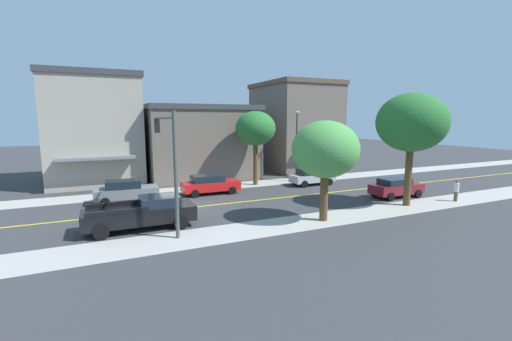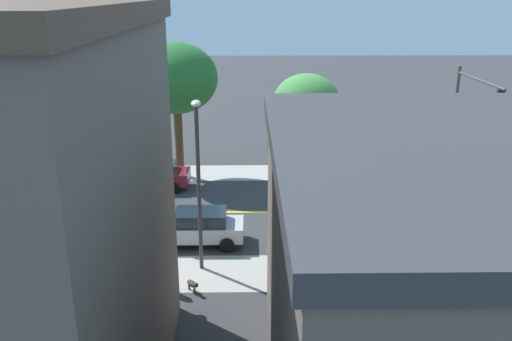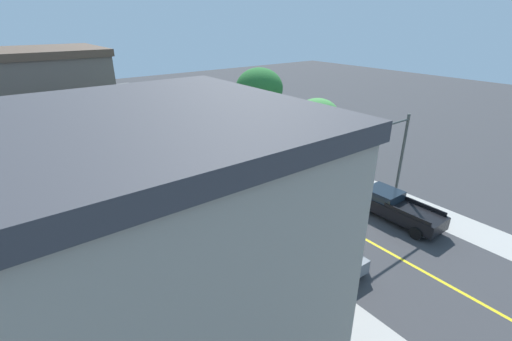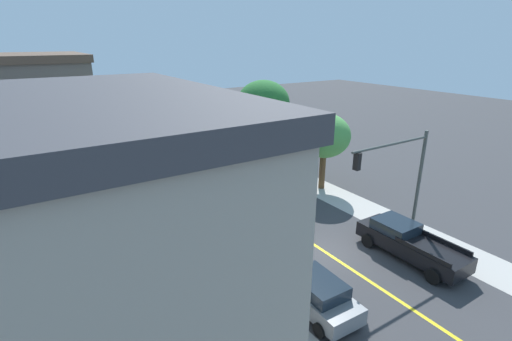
% 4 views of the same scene
% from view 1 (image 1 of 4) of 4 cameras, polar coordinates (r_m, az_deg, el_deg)
% --- Properties ---
extents(ground_plane, '(140.00, 140.00, 0.00)m').
position_cam_1_polar(ground_plane, '(24.71, -12.64, -6.20)').
color(ground_plane, '#38383A').
extents(sidewalk_left, '(2.96, 126.00, 0.01)m').
position_cam_1_polar(sidewalk_left, '(30.72, -15.08, -3.38)').
color(sidewalk_left, '#ADA8A0').
rests_on(sidewalk_left, ground).
extents(sidewalk_right, '(2.96, 126.00, 0.01)m').
position_cam_1_polar(sidewalk_right, '(18.86, -8.59, -10.74)').
color(sidewalk_right, '#ADA8A0').
rests_on(sidewalk_right, ground).
extents(road_centerline_stripe, '(0.20, 126.00, 0.00)m').
position_cam_1_polar(road_centerline_stripe, '(24.70, -12.64, -6.19)').
color(road_centerline_stripe, yellow).
rests_on(road_centerline_stripe, ground).
extents(brick_apartment_block, '(10.14, 8.57, 10.44)m').
position_cam_1_polar(brick_apartment_block, '(37.26, -25.14, 6.27)').
color(brick_apartment_block, '#A39989').
rests_on(brick_apartment_block, ground).
extents(corner_shop_building, '(11.88, 11.20, 7.57)m').
position_cam_1_polar(corner_shop_building, '(38.59, -9.93, 4.87)').
color(corner_shop_building, '#665B51').
rests_on(corner_shop_building, ground).
extents(pale_office_building, '(11.23, 8.22, 10.57)m').
position_cam_1_polar(pale_office_building, '(43.41, 6.38, 7.32)').
color(pale_office_building, '#665B51').
rests_on(pale_office_building, ground).
extents(street_tree_left_near, '(3.74, 3.74, 6.91)m').
position_cam_1_polar(street_tree_left_near, '(32.17, -0.09, 6.91)').
color(street_tree_left_near, brown).
rests_on(street_tree_left_near, ground).
extents(street_tree_right_corner, '(4.06, 4.06, 6.12)m').
position_cam_1_polar(street_tree_right_corner, '(21.05, 11.41, 3.36)').
color(street_tree_right_corner, brown).
rests_on(street_tree_right_corner, ground).
extents(street_tree_left_far, '(4.85, 4.85, 8.03)m').
position_cam_1_polar(street_tree_left_far, '(26.64, 24.40, 7.21)').
color(street_tree_left_far, brown).
rests_on(street_tree_left_far, ground).
extents(fire_hydrant, '(0.44, 0.24, 0.82)m').
position_cam_1_polar(fire_hydrant, '(29.48, -20.22, -3.32)').
color(fire_hydrant, silver).
rests_on(fire_hydrant, ground).
extents(parking_meter, '(0.12, 0.18, 1.37)m').
position_cam_1_polar(parking_meter, '(30.43, -10.78, -1.62)').
color(parking_meter, '#4C4C51').
rests_on(parking_meter, ground).
extents(traffic_light_mast, '(6.00, 0.32, 6.63)m').
position_cam_1_polar(traffic_light_mast, '(19.75, -14.34, 3.42)').
color(traffic_light_mast, '#474C47').
rests_on(traffic_light_mast, ground).
extents(street_lamp, '(0.70, 0.36, 6.95)m').
position_cam_1_polar(street_lamp, '(34.30, 6.76, 5.25)').
color(street_lamp, '#38383D').
rests_on(street_lamp, ground).
extents(red_sedan_left_curb, '(2.05, 4.76, 1.60)m').
position_cam_1_polar(red_sedan_left_curb, '(28.87, -7.61, -2.24)').
color(red_sedan_left_curb, red).
rests_on(red_sedan_left_curb, ground).
extents(grey_sedan_left_curb, '(2.19, 4.60, 1.65)m').
position_cam_1_polar(grey_sedan_left_curb, '(27.66, -20.78, -3.16)').
color(grey_sedan_left_curb, slate).
rests_on(grey_sedan_left_curb, ground).
extents(maroon_sedan_right_curb, '(2.03, 4.33, 1.52)m').
position_cam_1_polar(maroon_sedan_right_curb, '(29.65, 22.17, -2.57)').
color(maroon_sedan_right_curb, maroon).
rests_on(maroon_sedan_right_curb, ground).
extents(silver_sedan_left_curb, '(1.94, 4.19, 1.55)m').
position_cam_1_polar(silver_sedan_left_curb, '(32.96, 9.21, -0.97)').
color(silver_sedan_left_curb, '#B7BABF').
rests_on(silver_sedan_left_curb, ground).
extents(black_pickup_truck, '(2.32, 6.08, 1.81)m').
position_cam_1_polar(black_pickup_truck, '(20.70, -18.15, -6.67)').
color(black_pickup_truck, black).
rests_on(black_pickup_truck, ground).
extents(pedestrian_blue_shirt, '(0.33, 0.33, 1.73)m').
position_cam_1_polar(pedestrian_blue_shirt, '(36.71, 7.23, 0.23)').
color(pedestrian_blue_shirt, '#33384C').
rests_on(pedestrian_blue_shirt, ground).
extents(pedestrian_white_shirt, '(0.36, 0.36, 1.61)m').
position_cam_1_polar(pedestrian_white_shirt, '(30.17, 30.25, -2.85)').
color(pedestrian_white_shirt, brown).
rests_on(pedestrian_white_shirt, ground).
extents(small_dog, '(0.62, 0.54, 0.50)m').
position_cam_1_polar(small_dog, '(36.42, 5.39, -0.75)').
color(small_dog, '#4C3828').
rests_on(small_dog, ground).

